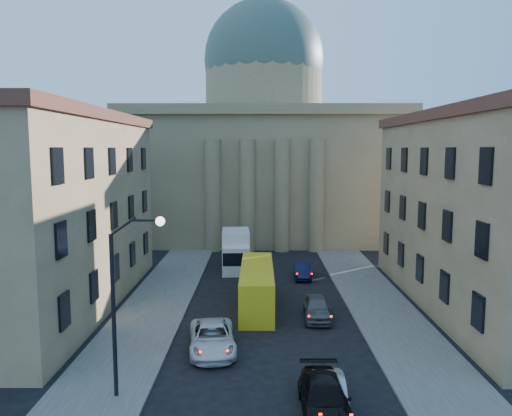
{
  "coord_description": "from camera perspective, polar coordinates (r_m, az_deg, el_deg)",
  "views": [
    {
      "loc": [
        -0.67,
        -14.65,
        11.92
      ],
      "look_at": [
        -0.85,
        17.58,
        8.07
      ],
      "focal_mm": 35.0,
      "sensor_mm": 36.0,
      "label": 1
    }
  ],
  "objects": [
    {
      "name": "city_bus",
      "position": [
        38.35,
        0.11,
        -8.78
      ],
      "size": [
        2.49,
        10.68,
        3.01
      ],
      "rotation": [
        0.0,
        0.0,
        -0.0
      ],
      "color": "yellow",
      "rests_on": "ground"
    },
    {
      "name": "street_lamp",
      "position": [
        24.43,
        -14.84,
        -9.19
      ],
      "size": [
        2.62,
        0.44,
        8.83
      ],
      "color": "black",
      "rests_on": "ground"
    },
    {
      "name": "car_right_far",
      "position": [
        36.03,
        6.99,
        -11.25
      ],
      "size": [
        2.07,
        4.7,
        1.57
      ],
      "primitive_type": "imported",
      "rotation": [
        0.0,
        0.0,
        -0.05
      ],
      "color": "#525258",
      "rests_on": "ground"
    },
    {
      "name": "building_right",
      "position": [
        40.93,
        25.89,
        -0.19
      ],
      "size": [
        11.6,
        26.6,
        14.7
      ],
      "color": "tan",
      "rests_on": "ground"
    },
    {
      "name": "church",
      "position": [
        70.12,
        0.87,
        6.77
      ],
      "size": [
        68.02,
        28.76,
        36.6
      ],
      "color": "#79694A",
      "rests_on": "ground"
    },
    {
      "name": "building_left",
      "position": [
        40.38,
        -23.54,
        -0.16
      ],
      "size": [
        11.6,
        26.6,
        14.7
      ],
      "color": "tan",
      "rests_on": "ground"
    },
    {
      "name": "box_truck",
      "position": [
        49.8,
        -2.32,
        -4.97
      ],
      "size": [
        3.0,
        6.9,
        3.72
      ],
      "rotation": [
        0.0,
        0.0,
        0.05
      ],
      "color": "silver",
      "rests_on": "ground"
    },
    {
      "name": "car_right_mid",
      "position": [
        24.1,
        7.87,
        -20.79
      ],
      "size": [
        2.2,
        5.4,
        1.57
      ],
      "primitive_type": "imported",
      "rotation": [
        0.0,
        0.0,
        -0.0
      ],
      "color": "black",
      "rests_on": "ground"
    },
    {
      "name": "car_right_distant",
      "position": [
        46.78,
        5.34,
        -7.09
      ],
      "size": [
        1.59,
        4.33,
        1.42
      ],
      "primitive_type": "imported",
      "rotation": [
        0.0,
        0.0,
        -0.02
      ],
      "color": "black",
      "rests_on": "ground"
    },
    {
      "name": "car_left_mid",
      "position": [
        30.58,
        -5.03,
        -14.56
      ],
      "size": [
        3.32,
        5.98,
        1.58
      ],
      "primitive_type": "imported",
      "rotation": [
        0.0,
        0.0,
        0.13
      ],
      "color": "silver",
      "rests_on": "ground"
    },
    {
      "name": "sidewalk_right",
      "position": [
        35.92,
        15.47,
        -12.7
      ],
      "size": [
        5.0,
        60.0,
        0.15
      ],
      "primitive_type": "cube",
      "color": "#53504C",
      "rests_on": "ground"
    },
    {
      "name": "sidewalk_left",
      "position": [
        35.6,
        -12.73,
        -12.8
      ],
      "size": [
        5.0,
        60.0,
        0.15
      ],
      "primitive_type": "cube",
      "color": "#53504C",
      "rests_on": "ground"
    },
    {
      "name": "car_right_near",
      "position": [
        24.8,
        8.39,
        -20.21
      ],
      "size": [
        1.6,
        4.24,
        1.38
      ],
      "primitive_type": "imported",
      "rotation": [
        0.0,
        0.0,
        -0.03
      ],
      "color": "#AFB1B7",
      "rests_on": "ground"
    }
  ]
}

